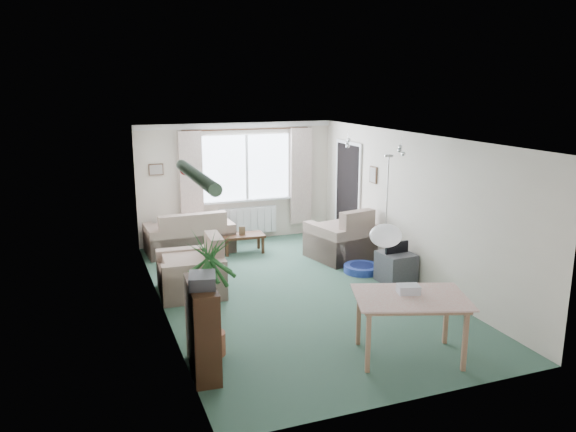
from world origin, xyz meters
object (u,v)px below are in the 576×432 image
object	(u,v)px
sofa	(189,231)
houseplant	(211,296)
armchair_corner	(342,232)
bookshelf	(202,328)
pet_bed	(362,269)
armchair_left	(191,265)
coffee_table	(243,243)
tv_cube	(396,268)
dining_table	(409,328)

from	to	relation	value
sofa	houseplant	xyz separation A→B (m)	(-0.55, -4.31, 0.34)
sofa	armchair_corner	world-z (taller)	armchair_corner
bookshelf	houseplant	distance (m)	0.46
houseplant	pet_bed	size ratio (longest dim) A/B	2.42
sofa	armchair_corner	distance (m)	2.92
armchair_left	pet_bed	bearing A→B (deg)	91.79
armchair_left	coffee_table	distance (m)	2.25
sofa	houseplant	size ratio (longest dim) A/B	1.09
armchair_corner	tv_cube	bearing A→B (deg)	85.74
coffee_table	pet_bed	xyz separation A→B (m)	(1.58, -1.83, -0.12)
tv_cube	pet_bed	distance (m)	0.72
sofa	houseplant	bearing A→B (deg)	80.14
sofa	coffee_table	xyz separation A→B (m)	(0.94, -0.42, -0.23)
bookshelf	houseplant	bearing A→B (deg)	65.71
tv_cube	pet_bed	size ratio (longest dim) A/B	0.88
armchair_corner	bookshelf	world-z (taller)	bookshelf
sofa	bookshelf	size ratio (longest dim) A/B	1.56
houseplant	sofa	bearing A→B (deg)	82.73
pet_bed	tv_cube	bearing A→B (deg)	-66.72
armchair_corner	tv_cube	xyz separation A→B (m)	(0.22, -1.52, -0.23)
dining_table	tv_cube	xyz separation A→B (m)	(1.21, 2.28, -0.12)
tv_cube	pet_bed	world-z (taller)	tv_cube
dining_table	pet_bed	distance (m)	3.08
coffee_table	houseplant	world-z (taller)	houseplant
coffee_table	bookshelf	xyz separation A→B (m)	(-1.68, -4.24, 0.34)
armchair_left	sofa	bearing A→B (deg)	172.38
houseplant	pet_bed	distance (m)	3.76
armchair_left	tv_cube	size ratio (longest dim) A/B	1.84
armchair_corner	armchair_left	xyz separation A→B (m)	(-2.98, -0.83, -0.03)
tv_cube	houseplant	bearing A→B (deg)	-160.67
coffee_table	tv_cube	xyz separation A→B (m)	(1.86, -2.47, 0.07)
dining_table	pet_bed	bearing A→B (deg)	72.30
armchair_corner	dining_table	world-z (taller)	armchair_corner
armchair_left	coffee_table	bearing A→B (deg)	145.71
sofa	tv_cube	size ratio (longest dim) A/B	2.97
dining_table	pet_bed	size ratio (longest dim) A/B	1.92
armchair_corner	bookshelf	distance (m)	4.67
bookshelf	dining_table	distance (m)	2.39
coffee_table	tv_cube	distance (m)	3.09
coffee_table	dining_table	bearing A→B (deg)	-82.25
pet_bed	bookshelf	bearing A→B (deg)	-143.56
armchair_corner	armchair_left	world-z (taller)	armchair_corner
bookshelf	houseplant	size ratio (longest dim) A/B	0.69
sofa	coffee_table	distance (m)	1.06
coffee_table	pet_bed	world-z (taller)	coffee_table
armchair_left	dining_table	xyz separation A→B (m)	(1.99, -2.97, -0.08)
bookshelf	dining_table	bearing A→B (deg)	-8.40
armchair_corner	tv_cube	size ratio (longest dim) A/B	1.98
armchair_left	bookshelf	bearing A→B (deg)	-5.24
armchair_left	dining_table	bearing A→B (deg)	36.52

